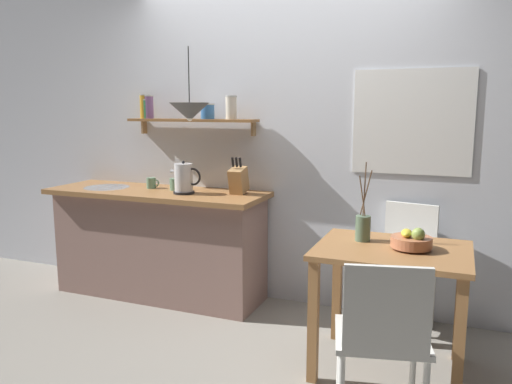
% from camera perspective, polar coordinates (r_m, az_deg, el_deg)
% --- Properties ---
extents(ground_plane, '(14.00, 14.00, 0.00)m').
position_cam_1_polar(ground_plane, '(3.77, -0.01, -15.09)').
color(ground_plane, gray).
extents(back_wall, '(6.80, 0.11, 2.70)m').
position_cam_1_polar(back_wall, '(3.98, 6.27, 6.31)').
color(back_wall, silver).
rests_on(back_wall, ground_plane).
extents(kitchen_counter, '(1.83, 0.63, 0.90)m').
position_cam_1_polar(kitchen_counter, '(4.32, -10.85, -5.59)').
color(kitchen_counter, gray).
rests_on(kitchen_counter, ground_plane).
extents(wall_shelf, '(1.13, 0.20, 0.33)m').
position_cam_1_polar(wall_shelf, '(4.23, -8.03, 8.74)').
color(wall_shelf, brown).
extents(dining_table, '(0.87, 0.70, 0.76)m').
position_cam_1_polar(dining_table, '(3.11, 15.03, -8.55)').
color(dining_table, '#9E6B3D').
rests_on(dining_table, ground_plane).
extents(dining_chair_near, '(0.52, 0.50, 0.88)m').
position_cam_1_polar(dining_chair_near, '(2.55, 14.09, -15.30)').
color(dining_chair_near, white).
rests_on(dining_chair_near, ground_plane).
extents(dining_chair_far, '(0.49, 0.47, 0.89)m').
position_cam_1_polar(dining_chair_far, '(3.76, 16.44, -7.29)').
color(dining_chair_far, white).
rests_on(dining_chair_far, ground_plane).
extents(fruit_bowl, '(0.23, 0.23, 0.14)m').
position_cam_1_polar(fruit_bowl, '(3.05, 17.13, -5.27)').
color(fruit_bowl, '#BC704C').
rests_on(fruit_bowl, dining_table).
extents(twig_vase, '(0.09, 0.09, 0.48)m').
position_cam_1_polar(twig_vase, '(3.16, 11.96, -3.87)').
color(twig_vase, '#567056').
rests_on(twig_vase, dining_table).
extents(electric_kettle, '(0.26, 0.17, 0.26)m').
position_cam_1_polar(electric_kettle, '(4.00, -8.11, 1.48)').
color(electric_kettle, black).
rests_on(electric_kettle, kitchen_counter).
extents(knife_block, '(0.11, 0.18, 0.29)m').
position_cam_1_polar(knife_block, '(3.93, -1.99, 1.38)').
color(knife_block, tan).
rests_on(knife_block, kitchen_counter).
extents(coffee_mug_by_sink, '(0.12, 0.08, 0.09)m').
position_cam_1_polar(coffee_mug_by_sink, '(4.32, -11.68, 1.01)').
color(coffee_mug_by_sink, slate).
rests_on(coffee_mug_by_sink, kitchen_counter).
extents(coffee_mug_spare, '(0.13, 0.09, 0.10)m').
position_cam_1_polar(coffee_mug_spare, '(4.18, -9.03, 0.86)').
color(coffee_mug_spare, slate).
rests_on(coffee_mug_spare, kitchen_counter).
extents(pendant_lamp, '(0.30, 0.30, 0.54)m').
position_cam_1_polar(pendant_lamp, '(3.84, -7.50, 8.95)').
color(pendant_lamp, black).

